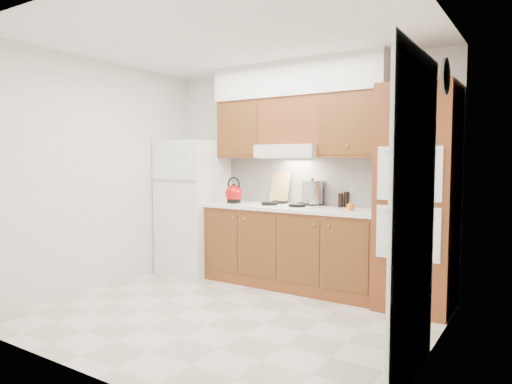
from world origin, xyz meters
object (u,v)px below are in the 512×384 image
oven_cabinet (417,198)px  kettle (234,194)px  fridge (193,207)px  stock_pot (312,192)px

oven_cabinet → kettle: oven_cabinet is taller
oven_cabinet → kettle: bearing=-179.1°
fridge → oven_cabinet: (2.85, 0.03, 0.24)m
kettle → stock_pot: size_ratio=0.84×
fridge → kettle: 0.68m
fridge → kettle: size_ratio=8.00×
oven_cabinet → stock_pot: (-1.23, 0.19, -0.00)m
fridge → kettle: bearing=0.1°
fridge → stock_pot: size_ratio=6.68×
oven_cabinet → kettle: 2.19m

